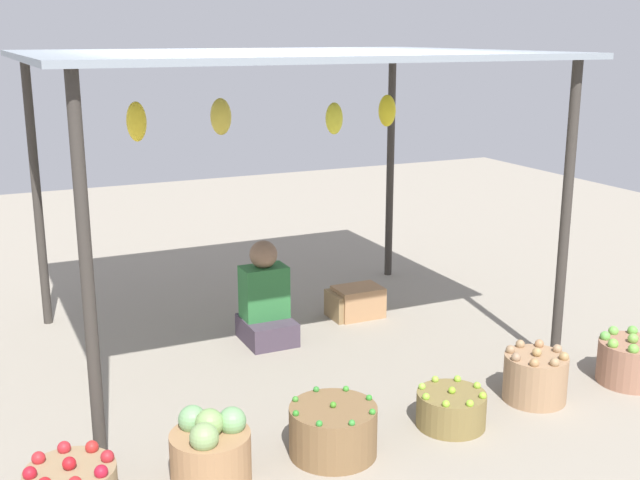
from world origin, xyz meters
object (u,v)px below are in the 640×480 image
Objects in this scene: basket_potatoes at (535,377)px; wooden_crate_stacked_rear at (355,303)px; basket_cabbages at (210,450)px; basket_green_chilies at (333,430)px; vendor_person at (265,303)px; basket_limes at (451,409)px; wooden_crate_near_vendor at (358,302)px; basket_green_apples at (631,361)px.

wooden_crate_stacked_rear is at bearing 99.71° from basket_potatoes.
wooden_crate_stacked_rear is at bearing 46.06° from basket_cabbages.
basket_cabbages is 0.70m from basket_green_chilies.
vendor_person is 1.83m from basket_limes.
wooden_crate_near_vendor is (1.86, 1.89, -0.05)m from basket_cabbages.
basket_limes is at bearing -174.50° from basket_potatoes.
basket_potatoes reaches higher than basket_green_chilies.
basket_green_apples is 0.99× the size of wooden_crate_stacked_rear.
basket_green_apples is (0.76, -0.06, -0.01)m from basket_potatoes.
basket_green_chilies is at bearing -177.41° from basket_potatoes.
basket_potatoes is (2.16, 0.04, -0.02)m from basket_cabbages.
vendor_person is at bearing -167.52° from wooden_crate_stacked_rear.
basket_cabbages is 2.91m from basket_green_apples.
vendor_person is 1.98m from basket_cabbages.
basket_cabbages reaches higher than basket_green_apples.
basket_green_chilies is at bearing -2.24° from basket_cabbages.
vendor_person is at bearing 138.18° from basket_green_apples.
vendor_person reaches higher than basket_potatoes.
basket_potatoes is (0.68, 0.07, 0.05)m from basket_limes.
wooden_crate_near_vendor is at bearing 45.48° from basket_cabbages.
wooden_crate_stacked_rear is (1.84, 1.91, -0.06)m from basket_cabbages.
basket_limes is at bearing -73.81° from vendor_person.
basket_cabbages reaches higher than basket_green_chilies.
wooden_crate_near_vendor is (1.16, 1.92, -0.02)m from basket_green_chilies.
wooden_crate_near_vendor is (-0.30, 1.85, -0.03)m from basket_potatoes.
basket_green_apples is at bearing -41.82° from vendor_person.
wooden_crate_near_vendor is 0.87× the size of wooden_crate_stacked_rear.
basket_potatoes is 1.87m from wooden_crate_near_vendor.
basket_cabbages is 2.16m from basket_potatoes.
basket_green_apples is (2.91, -0.02, -0.02)m from basket_cabbages.
basket_limes is (0.78, 0.00, -0.04)m from basket_green_chilies.
basket_green_apples is at bearing 0.26° from basket_limes.
basket_green_chilies is at bearing -179.96° from basket_limes.
basket_cabbages is 2.65m from wooden_crate_near_vendor.
basket_potatoes is 0.93× the size of basket_green_apples.
basket_green_apples reaches higher than basket_limes.
basket_green_apples is at bearing 0.18° from basket_green_chilies.
basket_potatoes is at bearing 175.54° from basket_green_apples.
vendor_person reaches higher than basket_cabbages.
wooden_crate_near_vendor is 0.03m from wooden_crate_stacked_rear.
basket_cabbages is at bearing -119.53° from vendor_person.
vendor_person is at bearing 60.47° from basket_cabbages.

